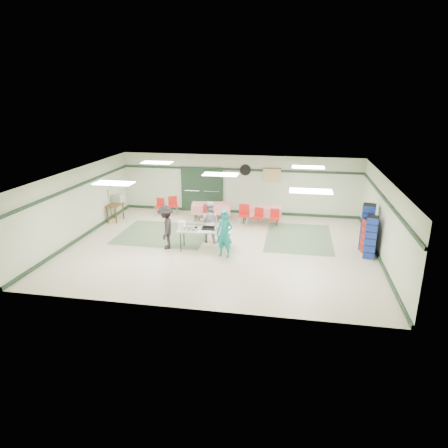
% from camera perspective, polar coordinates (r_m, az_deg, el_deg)
% --- Properties ---
extents(floor, '(11.00, 11.00, 0.00)m').
position_cam_1_polar(floor, '(14.60, -0.46, -3.28)').
color(floor, beige).
rests_on(floor, ground).
extents(ceiling, '(11.00, 11.00, 0.00)m').
position_cam_1_polar(ceiling, '(13.85, -0.49, 7.18)').
color(ceiling, white).
rests_on(ceiling, wall_back).
extents(wall_back, '(11.00, 0.00, 11.00)m').
position_cam_1_polar(wall_back, '(18.47, 2.13, 5.65)').
color(wall_back, beige).
rests_on(wall_back, floor).
extents(wall_front, '(11.00, 0.00, 11.00)m').
position_cam_1_polar(wall_front, '(10.03, -5.28, -5.28)').
color(wall_front, beige).
rests_on(wall_front, floor).
extents(wall_left, '(0.00, 9.00, 9.00)m').
position_cam_1_polar(wall_left, '(16.09, -20.12, 2.68)').
color(wall_left, beige).
rests_on(wall_left, floor).
extents(wall_right, '(0.00, 9.00, 9.00)m').
position_cam_1_polar(wall_right, '(14.25, 21.82, 0.58)').
color(wall_right, beige).
rests_on(wall_right, floor).
extents(trim_back, '(11.00, 0.06, 0.10)m').
position_cam_1_polar(trim_back, '(18.30, 2.15, 7.77)').
color(trim_back, '#1B3221').
rests_on(trim_back, wall_back).
extents(baseboard_back, '(11.00, 0.06, 0.12)m').
position_cam_1_polar(baseboard_back, '(18.76, 2.08, 1.78)').
color(baseboard_back, '#1B3221').
rests_on(baseboard_back, floor).
extents(trim_left, '(0.06, 9.00, 0.10)m').
position_cam_1_polar(trim_left, '(15.92, -20.30, 5.10)').
color(trim_left, '#1B3221').
rests_on(trim_left, wall_back).
extents(baseboard_left, '(0.06, 9.00, 0.12)m').
position_cam_1_polar(baseboard_left, '(16.44, -19.55, -1.66)').
color(baseboard_left, '#1B3221').
rests_on(baseboard_left, floor).
extents(trim_right, '(0.06, 9.00, 0.10)m').
position_cam_1_polar(trim_right, '(14.06, 22.03, 3.31)').
color(trim_right, '#1B3221').
rests_on(trim_right, wall_back).
extents(baseboard_right, '(0.06, 9.00, 0.12)m').
position_cam_1_polar(baseboard_right, '(14.65, 21.12, -4.23)').
color(baseboard_right, '#1B3221').
rests_on(baseboard_right, floor).
extents(green_patch_a, '(3.50, 3.00, 0.01)m').
position_cam_1_polar(green_patch_a, '(16.12, -8.56, -1.39)').
color(green_patch_a, '#5D7D5B').
rests_on(green_patch_a, floor).
extents(green_patch_b, '(2.50, 3.50, 0.01)m').
position_cam_1_polar(green_patch_b, '(15.78, 10.61, -1.92)').
color(green_patch_b, '#5D7D5B').
rests_on(green_patch_b, floor).
extents(double_door_left, '(0.90, 0.06, 2.10)m').
position_cam_1_polar(double_door_left, '(18.91, -4.54, 4.97)').
color(double_door_left, gray).
rests_on(double_door_left, floor).
extents(double_door_right, '(0.90, 0.06, 2.10)m').
position_cam_1_polar(double_door_right, '(18.69, -1.71, 4.86)').
color(double_door_right, gray).
rests_on(double_door_right, floor).
extents(door_frame, '(2.00, 0.03, 2.15)m').
position_cam_1_polar(door_frame, '(18.78, -3.16, 4.90)').
color(door_frame, '#1B3221').
rests_on(door_frame, floor).
extents(wall_fan, '(0.50, 0.10, 0.50)m').
position_cam_1_polar(wall_fan, '(18.24, 3.07, 7.72)').
color(wall_fan, black).
rests_on(wall_fan, wall_back).
extents(scroll_banner, '(0.80, 0.02, 0.60)m').
position_cam_1_polar(scroll_banner, '(18.17, 6.85, 6.94)').
color(scroll_banner, '#D8BB87').
rests_on(scroll_banner, wall_back).
extents(serving_table, '(1.99, 0.96, 0.76)m').
position_cam_1_polar(serving_table, '(14.15, -2.71, -0.91)').
color(serving_table, '#ACABA7').
rests_on(serving_table, floor).
extents(sheet_tray_right, '(0.59, 0.47, 0.02)m').
position_cam_1_polar(sheet_tray_right, '(13.99, -0.54, -0.88)').
color(sheet_tray_right, silver).
rests_on(sheet_tray_right, serving_table).
extents(sheet_tray_mid, '(0.58, 0.46, 0.02)m').
position_cam_1_polar(sheet_tray_mid, '(14.25, -3.15, -0.55)').
color(sheet_tray_mid, silver).
rests_on(sheet_tray_mid, serving_table).
extents(sheet_tray_left, '(0.59, 0.47, 0.02)m').
position_cam_1_polar(sheet_tray_left, '(14.13, -4.96, -0.75)').
color(sheet_tray_left, silver).
rests_on(sheet_tray_left, serving_table).
extents(baking_pan, '(0.47, 0.32, 0.08)m').
position_cam_1_polar(baking_pan, '(14.12, -2.24, -0.59)').
color(baking_pan, black).
rests_on(baking_pan, serving_table).
extents(foam_box_stack, '(0.26, 0.24, 0.22)m').
position_cam_1_polar(foam_box_stack, '(14.40, -6.09, -0.03)').
color(foam_box_stack, white).
rests_on(foam_box_stack, serving_table).
extents(volunteer_teal, '(0.67, 0.52, 1.64)m').
position_cam_1_polar(volunteer_teal, '(13.47, 0.08, -1.44)').
color(volunteer_teal, '#138480').
rests_on(volunteer_teal, floor).
extents(volunteer_grey, '(0.85, 0.71, 1.57)m').
position_cam_1_polar(volunteer_grey, '(14.86, -2.12, 0.31)').
color(volunteer_grey, '#949398').
rests_on(volunteer_grey, floor).
extents(volunteer_dark, '(0.81, 1.13, 1.59)m').
position_cam_1_polar(volunteer_dark, '(14.37, -8.30, -0.47)').
color(volunteer_dark, black).
rests_on(volunteer_dark, floor).
extents(dining_table_a, '(1.72, 0.78, 0.77)m').
position_cam_1_polar(dining_table_a, '(17.21, 5.33, 1.98)').
color(dining_table_a, red).
rests_on(dining_table_a, floor).
extents(dining_table_b, '(1.76, 0.98, 0.77)m').
position_cam_1_polar(dining_table_b, '(17.53, -1.85, 2.34)').
color(dining_table_b, red).
rests_on(dining_table_b, floor).
extents(chair_a, '(0.46, 0.46, 0.82)m').
position_cam_1_polar(chair_a, '(16.69, 4.90, 1.23)').
color(chair_a, red).
rests_on(chair_a, floor).
extents(chair_b, '(0.44, 0.44, 0.92)m').
position_cam_1_polar(chair_b, '(16.75, 2.83, 1.57)').
color(chair_b, red).
rests_on(chair_b, floor).
extents(chair_c, '(0.39, 0.39, 0.80)m').
position_cam_1_polar(chair_c, '(16.65, 7.24, 1.07)').
color(chair_c, red).
rests_on(chair_c, floor).
extents(chair_d, '(0.48, 0.48, 0.85)m').
position_cam_1_polar(chair_d, '(17.01, -2.31, 1.68)').
color(chair_d, red).
rests_on(chair_d, floor).
extents(chair_loose_a, '(0.54, 0.54, 0.87)m').
position_cam_1_polar(chair_loose_a, '(18.45, -7.28, 2.89)').
color(chair_loose_a, red).
rests_on(chair_loose_a, floor).
extents(chair_loose_b, '(0.43, 0.43, 0.81)m').
position_cam_1_polar(chair_loose_b, '(18.46, -9.16, 2.69)').
color(chair_loose_b, red).
rests_on(chair_loose_b, floor).
extents(crate_stack_blue_a, '(0.45, 0.45, 1.47)m').
position_cam_1_polar(crate_stack_blue_a, '(14.28, 20.22, -1.80)').
color(crate_stack_blue_a, '#193B99').
rests_on(crate_stack_blue_a, floor).
extents(crate_stack_red, '(0.45, 0.45, 1.23)m').
position_cam_1_polar(crate_stack_red, '(14.75, 19.90, -1.64)').
color(crate_stack_red, '#A12410').
rests_on(crate_stack_red, floor).
extents(crate_stack_blue_b, '(0.52, 0.52, 1.67)m').
position_cam_1_polar(crate_stack_blue_b, '(15.01, 19.78, -0.40)').
color(crate_stack_blue_b, '#193B99').
rests_on(crate_stack_blue_b, floor).
extents(printer_table, '(0.57, 0.83, 0.74)m').
position_cam_1_polar(printer_table, '(18.08, -15.32, 2.37)').
color(printer_table, brown).
rests_on(printer_table, floor).
extents(office_printer, '(0.50, 0.46, 0.35)m').
position_cam_1_polar(office_printer, '(18.39, -14.82, 3.62)').
color(office_printer, '#A5A5A0').
rests_on(office_printer, printer_table).
extents(broom, '(0.05, 0.24, 1.47)m').
position_cam_1_polar(broom, '(17.82, -15.98, 2.56)').
color(broom, brown).
rests_on(broom, floor).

